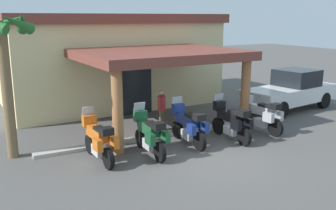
% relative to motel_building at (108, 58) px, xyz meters
% --- Properties ---
extents(ground_plane, '(80.00, 80.00, 0.00)m').
position_rel_motel_building_xyz_m(ground_plane, '(0.11, -9.47, -2.34)').
color(ground_plane, '#514F4C').
extents(motel_building, '(11.08, 12.09, 4.61)m').
position_rel_motel_building_xyz_m(motel_building, '(0.00, 0.00, 0.00)').
color(motel_building, beige).
rests_on(motel_building, ground_plane).
extents(motorcycle_orange, '(0.72, 2.21, 1.61)m').
position_rel_motel_building_xyz_m(motorcycle_orange, '(-3.23, -8.15, -1.64)').
color(motorcycle_orange, black).
rests_on(motorcycle_orange, ground_plane).
extents(motorcycle_green, '(0.71, 2.21, 1.61)m').
position_rel_motel_building_xyz_m(motorcycle_green, '(-1.56, -8.39, -1.64)').
color(motorcycle_green, black).
rests_on(motorcycle_green, ground_plane).
extents(motorcycle_blue, '(0.70, 2.21, 1.61)m').
position_rel_motel_building_xyz_m(motorcycle_blue, '(0.10, -8.09, -1.64)').
color(motorcycle_blue, black).
rests_on(motorcycle_blue, ground_plane).
extents(motorcycle_black, '(0.70, 2.21, 1.61)m').
position_rel_motel_building_xyz_m(motorcycle_black, '(1.77, -8.39, -1.64)').
color(motorcycle_black, black).
rests_on(motorcycle_black, ground_plane).
extents(motorcycle_silver, '(0.74, 2.21, 1.61)m').
position_rel_motel_building_xyz_m(motorcycle_silver, '(3.44, -8.11, -1.64)').
color(motorcycle_silver, black).
rests_on(motorcycle_silver, ground_plane).
extents(pedestrian, '(0.41, 0.39, 1.66)m').
position_rel_motel_building_xyz_m(pedestrian, '(0.05, -6.09, -1.38)').
color(pedestrian, brown).
rests_on(pedestrian, ground_plane).
extents(pickup_truck_white, '(5.42, 2.64, 1.95)m').
position_rel_motel_building_xyz_m(pickup_truck_white, '(7.27, -5.90, -1.41)').
color(pickup_truck_white, black).
rests_on(pickup_truck_white, ground_plane).
extents(palm_tree_roadside, '(1.99, 2.01, 4.92)m').
position_rel_motel_building_xyz_m(palm_tree_roadside, '(-5.61, -6.47, 1.24)').
color(palm_tree_roadside, brown).
rests_on(palm_tree_roadside, ground_plane).
extents(curb_strip, '(10.33, 0.36, 0.12)m').
position_rel_motel_building_xyz_m(curb_strip, '(0.10, -6.88, -2.28)').
color(curb_strip, '#ADA89E').
rests_on(curb_strip, ground_plane).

